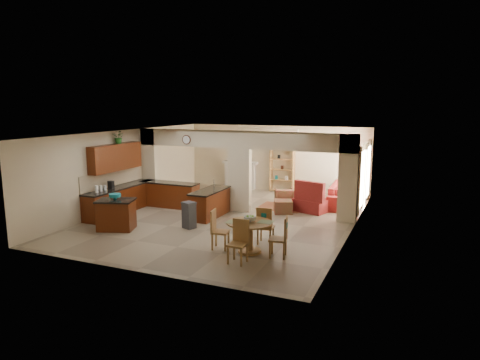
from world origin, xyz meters
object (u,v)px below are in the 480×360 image
at_px(dining_table, 250,232).
at_px(sofa, 346,195).
at_px(kitchen_island, 116,215).
at_px(armchair, 284,196).

bearing_deg(dining_table, sofa, 77.23).
relative_size(dining_table, sofa, 0.43).
xyz_separation_m(dining_table, sofa, (1.40, 6.16, -0.13)).
height_order(kitchen_island, dining_table, kitchen_island).
relative_size(kitchen_island, dining_table, 1.07).
xyz_separation_m(dining_table, armchair, (-0.74, 5.36, -0.21)).
distance_m(kitchen_island, armchair, 6.24).
bearing_deg(kitchen_island, sofa, 25.99).
height_order(dining_table, armchair, dining_table).
relative_size(kitchen_island, armchair, 1.81).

